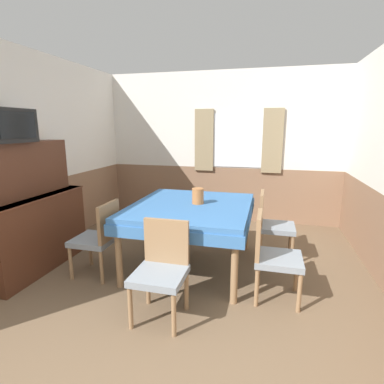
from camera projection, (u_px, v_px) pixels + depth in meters
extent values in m
cube|color=white|center=(222.00, 120.00, 5.19)|extent=(4.49, 0.05, 1.65)
cube|color=#89664C|center=(220.00, 193.00, 5.47)|extent=(4.49, 0.05, 0.95)
cube|color=white|center=(237.00, 141.00, 5.16)|extent=(0.97, 0.01, 0.92)
cube|color=#998460|center=(204.00, 140.00, 5.29)|extent=(0.33, 0.03, 1.07)
cube|color=#998460|center=(273.00, 141.00, 5.00)|extent=(0.33, 0.03, 1.07)
cube|color=white|center=(27.00, 118.00, 3.67)|extent=(0.05, 4.64, 1.65)
cube|color=#89664C|center=(39.00, 219.00, 3.95)|extent=(0.05, 4.64, 0.95)
cube|color=#386BA8|center=(191.00, 207.00, 3.53)|extent=(1.36, 1.51, 0.06)
cube|color=#386BA8|center=(191.00, 214.00, 3.55)|extent=(1.39, 1.54, 0.12)
cylinder|color=#93704C|center=(119.00, 255.00, 3.12)|extent=(0.07, 0.07, 0.71)
cylinder|color=#93704C|center=(234.00, 269.00, 2.82)|extent=(0.07, 0.07, 0.71)
cylinder|color=#93704C|center=(163.00, 218.00, 4.40)|extent=(0.07, 0.07, 0.71)
cylinder|color=#93704C|center=(246.00, 224.00, 4.10)|extent=(0.07, 0.07, 0.71)
cylinder|color=#93704C|center=(71.00, 263.00, 3.30)|extent=(0.04, 0.04, 0.38)
cylinder|color=#93704C|center=(90.00, 250.00, 3.66)|extent=(0.04, 0.04, 0.38)
cylinder|color=#93704C|center=(102.00, 267.00, 3.20)|extent=(0.04, 0.04, 0.38)
cylinder|color=#93704C|center=(119.00, 253.00, 3.56)|extent=(0.04, 0.04, 0.38)
cube|color=gray|center=(94.00, 240.00, 3.38)|extent=(0.44, 0.44, 0.06)
cube|color=#93704C|center=(109.00, 221.00, 3.28)|extent=(0.04, 0.42, 0.41)
cylinder|color=#93704C|center=(174.00, 315.00, 2.40)|extent=(0.04, 0.04, 0.38)
cylinder|color=#93704C|center=(130.00, 308.00, 2.49)|extent=(0.04, 0.04, 0.38)
cylinder|color=#93704C|center=(186.00, 290.00, 2.76)|extent=(0.04, 0.04, 0.38)
cylinder|color=#93704C|center=(148.00, 285.00, 2.85)|extent=(0.04, 0.04, 0.38)
cube|color=gray|center=(159.00, 275.00, 2.58)|extent=(0.44, 0.44, 0.06)
cube|color=#93704C|center=(166.00, 241.00, 2.71)|extent=(0.42, 0.04, 0.41)
cylinder|color=#93704C|center=(296.00, 273.00, 3.07)|extent=(0.04, 0.04, 0.38)
cylinder|color=#93704C|center=(299.00, 293.00, 2.71)|extent=(0.04, 0.04, 0.38)
cylinder|color=#93704C|center=(258.00, 269.00, 3.17)|extent=(0.04, 0.04, 0.38)
cylinder|color=#93704C|center=(257.00, 287.00, 2.81)|extent=(0.04, 0.04, 0.38)
cube|color=gray|center=(279.00, 259.00, 2.89)|extent=(0.44, 0.44, 0.06)
cube|color=#93704C|center=(259.00, 234.00, 2.89)|extent=(0.04, 0.42, 0.41)
cylinder|color=#93704C|center=(290.00, 240.00, 3.99)|extent=(0.04, 0.04, 0.38)
cylinder|color=#93704C|center=(292.00, 251.00, 3.63)|extent=(0.04, 0.04, 0.38)
cylinder|color=#93704C|center=(261.00, 237.00, 4.09)|extent=(0.04, 0.04, 0.38)
cylinder|color=#93704C|center=(260.00, 248.00, 3.73)|extent=(0.04, 0.04, 0.38)
cube|color=gray|center=(277.00, 227.00, 3.81)|extent=(0.44, 0.44, 0.06)
cube|color=#93704C|center=(262.00, 208.00, 3.81)|extent=(0.04, 0.42, 0.41)
cube|color=#4C2819|center=(34.00, 233.00, 3.53)|extent=(0.44, 1.35, 0.89)
cube|color=brown|center=(30.00, 197.00, 3.44)|extent=(0.46, 1.37, 0.02)
cube|color=#4C2819|center=(23.00, 169.00, 3.38)|extent=(0.24, 1.22, 0.61)
cube|color=black|center=(7.00, 126.00, 3.08)|extent=(0.28, 0.56, 0.35)
cube|color=black|center=(18.00, 125.00, 3.05)|extent=(0.01, 0.46, 0.27)
cylinder|color=#B26B38|center=(198.00, 196.00, 3.54)|extent=(0.14, 0.14, 0.18)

